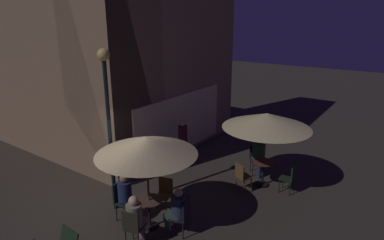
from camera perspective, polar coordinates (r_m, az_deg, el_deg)
ground_plane at (r=8.88m, az=-14.73°, el=-16.64°), size 60.00×60.00×0.00m
cafe_building at (r=12.37m, az=-14.68°, el=12.94°), size 6.85×7.97×8.09m
street_lamp_near_corner at (r=8.20m, az=-14.49°, el=2.29°), size 0.30×0.30×4.22m
cafe_table_0 at (r=8.19m, az=-7.46°, el=-15.04°), size 0.65×0.65×0.75m
cafe_table_1 at (r=10.17m, az=12.30°, el=-8.40°), size 0.63×0.63×0.78m
patio_umbrella_0 at (r=7.45m, az=-7.95°, el=-4.48°), size 2.34×2.34×2.35m
patio_umbrella_1 at (r=9.61m, az=12.89°, el=-0.11°), size 2.56×2.56×2.29m
cafe_chair_0 at (r=7.59m, az=-10.30°, el=-17.62°), size 0.48×0.48×0.95m
cafe_chair_1 at (r=7.86m, az=-1.65°, el=-16.03°), size 0.48×0.48×0.95m
cafe_chair_2 at (r=8.83m, az=-4.84°, el=-12.29°), size 0.48×0.48×0.88m
cafe_chair_3 at (r=8.57m, az=-12.10°, el=-13.02°), size 0.48×0.48×1.01m
cafe_chair_4 at (r=10.92m, az=11.23°, el=-6.26°), size 0.61×0.61×0.92m
cafe_chair_5 at (r=9.69m, az=8.68°, el=-9.45°), size 0.51×0.51×0.89m
cafe_chair_6 at (r=9.93m, az=16.78°, el=-9.22°), size 0.40×0.40×0.96m
patron_seated_0 at (r=7.61m, az=-9.82°, el=-16.25°), size 0.54×0.44×1.24m
patron_seated_1 at (r=7.84m, az=-2.67°, el=-15.10°), size 0.45×0.54×1.19m
patron_seated_2 at (r=8.43m, az=-11.33°, el=-12.67°), size 0.39×0.54×1.26m
patron_seated_3 at (r=10.73m, az=11.45°, el=-5.74°), size 0.55×0.53×1.29m
patron_standing_5 at (r=11.01m, az=-1.61°, el=-4.02°), size 0.31×0.31×1.69m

